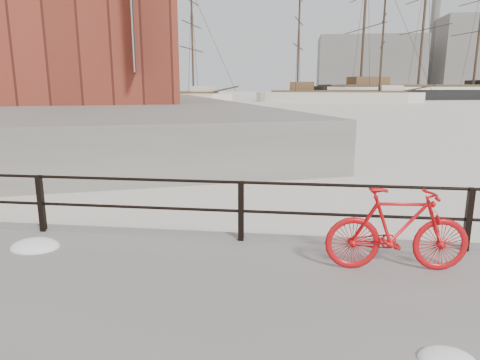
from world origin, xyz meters
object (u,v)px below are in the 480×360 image
(bicycle, at_px, (397,230))
(barque_black, at_px, (417,100))
(workboat_far, at_px, (71,109))
(schooner_mid, at_px, (337,102))
(workboat_near, at_px, (10,117))
(schooner_left, at_px, (160,102))

(bicycle, bearing_deg, barque_black, 70.64)
(barque_black, height_order, workboat_far, barque_black)
(schooner_mid, xyz_separation_m, workboat_far, (-34.23, -28.73, 0.00))
(barque_black, xyz_separation_m, schooner_mid, (-17.39, -14.76, 0.00))
(bicycle, relative_size, barque_black, 0.04)
(bicycle, relative_size, workboat_near, 0.15)
(workboat_near, bearing_deg, workboat_far, 69.30)
(schooner_left, height_order, workboat_near, schooner_left)
(bicycle, height_order, workboat_near, workboat_near)
(workboat_far, bearing_deg, workboat_near, -97.17)
(workboat_near, relative_size, workboat_far, 1.08)
(barque_black, xyz_separation_m, workboat_near, (-50.36, -56.61, 0.00))
(bicycle, distance_m, barque_black, 90.08)
(workboat_near, bearing_deg, bicycle, -74.24)
(bicycle, relative_size, workboat_far, 0.16)
(bicycle, xyz_separation_m, schooner_mid, (5.58, 72.35, -0.93))
(barque_black, height_order, schooner_mid, barque_black)
(barque_black, distance_m, schooner_left, 52.02)
(bicycle, bearing_deg, workboat_far, 118.71)
(workboat_near, height_order, workboat_far, same)
(bicycle, height_order, workboat_far, workboat_far)
(workboat_far, bearing_deg, schooner_mid, 27.35)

